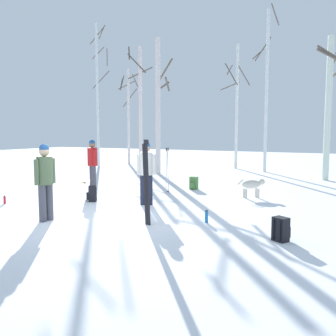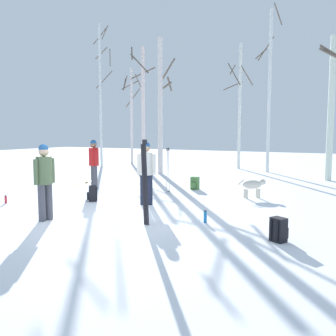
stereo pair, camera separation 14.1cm
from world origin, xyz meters
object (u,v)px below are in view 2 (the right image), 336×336
Objects in this scene: ski_poles_0 at (168,169)px; person_2 at (94,161)px; ski_pair_planted_0 at (145,183)px; dog at (253,185)px; backpack_0 at (92,194)px; person_1 at (146,169)px; backpack_2 at (195,183)px; backpack_1 at (279,230)px; birch_tree_3 at (161,105)px; ski_pair_lying_0 at (86,182)px; birch_tree_4 at (239,104)px; water_bottle_1 at (6,200)px; birch_tree_1 at (131,113)px; birch_tree_2 at (143,105)px; birch_tree_5 at (269,89)px; birch_tree_0 at (101,93)px; person_0 at (45,177)px; birch_tree_6 at (332,103)px; water_bottle_0 at (205,217)px.

person_2 is at bearing -173.04° from ski_poles_0.
ski_pair_planted_0 is at bearing -69.32° from ski_poles_0.
backpack_0 is at bearing -145.98° from dog.
person_1 is 3.90× the size of backpack_2.
backpack_0 is at bearing -169.55° from person_1.
person_1 reaches higher than backpack_2.
birch_tree_3 is (-7.05, 8.28, 3.03)m from backpack_1.
person_1 is 1.03× the size of ski_pair_lying_0.
ski_pair_planted_0 is (-1.24, -4.17, 0.52)m from dog.
birch_tree_4 reaches higher than person_2.
backpack_1 is at bearing -24.64° from person_2.
ski_pair_planted_0 is at bearing -1.67° from water_bottle_1.
birch_tree_1 is at bearing 111.29° from ski_pair_lying_0.
birch_tree_2 is 0.84× the size of birch_tree_5.
birch_tree_4 is 2.14m from birch_tree_5.
birch_tree_0 is (-8.00, 4.98, 3.97)m from backpack_2.
birch_tree_5 is at bearing 89.77° from ski_pair_planted_0.
backpack_0 is 0.08× the size of birch_tree_1.
birch_tree_5 is at bearing 79.75° from person_0.
person_1 is at bearing -117.75° from birch_tree_6.
person_1 is at bearing -86.45° from birch_tree_4.
backpack_0 is at bearing -95.00° from birch_tree_4.
birch_tree_6 is at bearing -32.45° from birch_tree_4.
birch_tree_1 reaches higher than ski_poles_0.
ski_poles_0 is 0.22× the size of birch_tree_4.
birch_tree_4 is at bearing 88.16° from person_0.
backpack_1 is at bearing -49.58° from birch_tree_3.
backpack_2 is at bearing 163.25° from dog.
ski_poles_0 is 3.81m from water_bottle_0.
birch_tree_6 is at bearing 62.25° from person_1.
water_bottle_0 is at bearing 6.09° from water_bottle_1.
person_1 is at bearing 120.69° from ski_pair_planted_0.
backpack_2 is 0.06× the size of birch_tree_5.
birch_tree_2 is at bearing -171.23° from birch_tree_5.
person_1 is 6.09× the size of water_bottle_0.
backpack_2 is (0.11, 3.03, -0.77)m from person_1.
person_2 is 8.77m from birch_tree_0.
backpack_2 is 10.22m from birch_tree_0.
backpack_1 is 0.07× the size of birch_tree_2.
birch_tree_2 reaches higher than birch_tree_3.
water_bottle_0 is at bearing -11.42° from backpack_0.
ski_poles_0 is 4.81m from water_bottle_1.
backpack_1 is 0.08× the size of birch_tree_1.
ski_pair_planted_0 is 0.31× the size of birch_tree_1.
ski_pair_lying_0 is 0.28× the size of birch_tree_1.
dog is at bearing -16.75° from backpack_2.
birch_tree_5 is at bearing -29.49° from birch_tree_4.
backpack_2 is (3.13, 1.57, -0.77)m from person_2.
water_bottle_0 is at bearing -42.12° from birch_tree_0.
water_bottle_1 is at bearing 160.79° from person_0.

